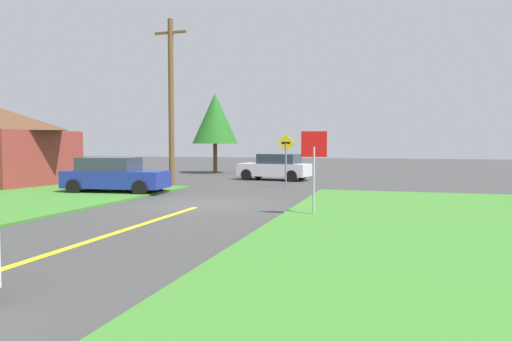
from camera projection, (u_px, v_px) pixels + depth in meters
The scene contains 8 objects.
ground_plane at pixel (206, 204), 17.34m from camera, with size 120.00×120.00×0.00m, color #3C3C3C.
lane_stripe_center at pixel (58, 251), 9.67m from camera, with size 0.20×14.00×0.01m, color yellow.
stop_sign at pixel (314, 156), 14.23m from camera, with size 0.77×0.18×2.60m.
parked_car_near_building at pixel (114, 175), 21.19m from camera, with size 4.72×2.41×1.62m.
car_approaching_junction at pixel (275, 167), 28.99m from camera, with size 4.56×2.51×1.62m.
utility_pole_mid at pixel (171, 101), 24.82m from camera, with size 1.80×0.29×8.78m.
direction_sign at pixel (286, 154), 23.98m from camera, with size 0.90×0.11×2.74m.
oak_tree_left at pixel (215, 119), 35.73m from camera, with size 3.47×3.47×6.08m.
Camera 1 is at (6.58, -16.04, 2.21)m, focal length 32.96 mm.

